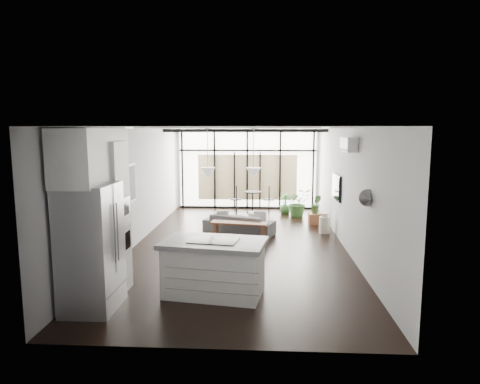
# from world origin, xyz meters

# --- Properties ---
(floor) EXTENTS (5.00, 10.00, 0.00)m
(floor) POSITION_xyz_m (0.00, 0.00, 0.00)
(floor) COLOR black
(floor) RESTS_ON ground
(ceiling) EXTENTS (5.00, 10.00, 0.00)m
(ceiling) POSITION_xyz_m (0.00, 0.00, 2.80)
(ceiling) COLOR white
(ceiling) RESTS_ON ground
(wall_left) EXTENTS (0.02, 10.00, 2.80)m
(wall_left) POSITION_xyz_m (-2.50, 0.00, 1.40)
(wall_left) COLOR silver
(wall_left) RESTS_ON ground
(wall_right) EXTENTS (0.02, 10.00, 2.80)m
(wall_right) POSITION_xyz_m (2.50, 0.00, 1.40)
(wall_right) COLOR silver
(wall_right) RESTS_ON ground
(wall_back) EXTENTS (5.00, 0.02, 2.80)m
(wall_back) POSITION_xyz_m (0.00, 5.00, 1.40)
(wall_back) COLOR silver
(wall_back) RESTS_ON ground
(wall_front) EXTENTS (5.00, 0.02, 2.80)m
(wall_front) POSITION_xyz_m (0.00, -5.00, 1.40)
(wall_front) COLOR silver
(wall_front) RESTS_ON ground
(glazing) EXTENTS (5.00, 0.20, 2.80)m
(glazing) POSITION_xyz_m (0.00, 4.88, 1.40)
(glazing) COLOR black
(glazing) RESTS_ON ground
(skylight) EXTENTS (4.70, 1.90, 0.06)m
(skylight) POSITION_xyz_m (0.00, 4.00, 2.77)
(skylight) COLOR white
(skylight) RESTS_ON ceiling
(neighbour_building) EXTENTS (3.50, 0.02, 1.60)m
(neighbour_building) POSITION_xyz_m (0.00, 4.95, 1.10)
(neighbour_building) COLOR #CBBA89
(neighbour_building) RESTS_ON ground
(island) EXTENTS (1.85, 1.27, 0.93)m
(island) POSITION_xyz_m (-0.25, -3.17, 0.47)
(island) COLOR silver
(island) RESTS_ON floor
(cooktop) EXTENTS (0.87, 0.65, 0.01)m
(cooktop) POSITION_xyz_m (-0.25, -3.17, 0.94)
(cooktop) COLOR black
(cooktop) RESTS_ON island
(fridge) EXTENTS (0.76, 0.95, 1.96)m
(fridge) POSITION_xyz_m (-2.05, -3.85, 0.98)
(fridge) COLOR #949499
(fridge) RESTS_ON floor
(appliance_column) EXTENTS (0.67, 0.70, 2.57)m
(appliance_column) POSITION_xyz_m (-2.09, -3.15, 1.29)
(appliance_column) COLOR silver
(appliance_column) RESTS_ON floor
(upper_cabinets) EXTENTS (0.62, 1.75, 0.86)m
(upper_cabinets) POSITION_xyz_m (-2.12, -3.50, 2.35)
(upper_cabinets) COLOR silver
(upper_cabinets) RESTS_ON wall_left
(pendant_left) EXTENTS (0.26, 0.26, 0.18)m
(pendant_left) POSITION_xyz_m (-0.40, -2.65, 2.02)
(pendant_left) COLOR white
(pendant_left) RESTS_ON ceiling
(pendant_right) EXTENTS (0.26, 0.26, 0.18)m
(pendant_right) POSITION_xyz_m (0.40, -2.65, 2.02)
(pendant_right) COLOR white
(pendant_right) RESTS_ON ceiling
(sofa) EXTENTS (1.93, 1.13, 0.73)m
(sofa) POSITION_xyz_m (-0.06, 1.09, 0.36)
(sofa) COLOR #535355
(sofa) RESTS_ON floor
(console_bench) EXTENTS (1.48, 0.59, 0.46)m
(console_bench) POSITION_xyz_m (-0.03, 0.44, 0.23)
(console_bench) COLOR brown
(console_bench) RESTS_ON floor
(pouf) EXTENTS (0.65, 0.65, 0.42)m
(pouf) POSITION_xyz_m (0.41, 1.99, 0.21)
(pouf) COLOR beige
(pouf) RESTS_ON floor
(crate) EXTENTS (0.43, 0.43, 0.32)m
(crate) POSITION_xyz_m (2.13, 2.46, 0.16)
(crate) COLOR brown
(crate) RESTS_ON floor
(plant_tall) EXTENTS (1.00, 1.07, 0.71)m
(plant_tall) POSITION_xyz_m (1.68, 3.52, 0.36)
(plant_tall) COLOR #33612C
(plant_tall) RESTS_ON floor
(plant_med) EXTENTS (0.65, 0.78, 0.38)m
(plant_med) POSITION_xyz_m (1.30, 3.95, 0.19)
(plant_med) COLOR #33612C
(plant_med) RESTS_ON floor
(plant_crate) EXTENTS (0.36, 0.58, 0.25)m
(plant_crate) POSITION_xyz_m (2.13, 2.46, 0.44)
(plant_crate) COLOR #33612C
(plant_crate) RESTS_ON crate
(milk_can) EXTENTS (0.31, 0.31, 0.56)m
(milk_can) POSITION_xyz_m (2.22, 1.32, 0.28)
(milk_can) COLOR silver
(milk_can) RESTS_ON floor
(bistro_set) EXTENTS (1.48, 0.64, 0.70)m
(bistro_set) POSITION_xyz_m (0.21, 4.13, 0.35)
(bistro_set) COLOR black
(bistro_set) RESTS_ON floor
(tv) EXTENTS (0.05, 1.10, 0.65)m
(tv) POSITION_xyz_m (2.46, 1.00, 1.30)
(tv) COLOR black
(tv) RESTS_ON wall_right
(ac_unit) EXTENTS (0.22, 0.90, 0.30)m
(ac_unit) POSITION_xyz_m (2.38, -0.80, 2.45)
(ac_unit) COLOR white
(ac_unit) RESTS_ON wall_right
(framed_art) EXTENTS (0.04, 0.70, 0.90)m
(framed_art) POSITION_xyz_m (-2.47, -0.50, 1.55)
(framed_art) COLOR black
(framed_art) RESTS_ON wall_left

